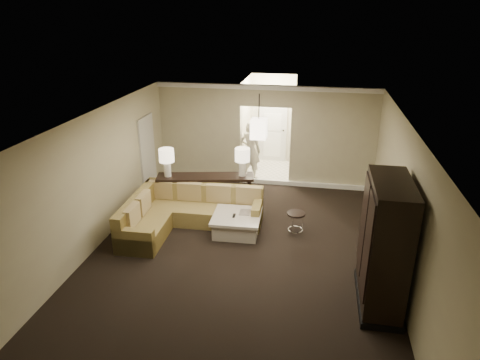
% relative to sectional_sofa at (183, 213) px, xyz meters
% --- Properties ---
extents(ground, '(8.00, 8.00, 0.00)m').
position_rel_sectional_sofa_xyz_m(ground, '(1.47, -1.05, -0.34)').
color(ground, black).
rests_on(ground, ground).
extents(wall_back, '(6.00, 0.04, 2.80)m').
position_rel_sectional_sofa_xyz_m(wall_back, '(1.47, 2.95, 1.06)').
color(wall_back, beige).
rests_on(wall_back, ground).
extents(wall_front, '(6.00, 0.04, 2.80)m').
position_rel_sectional_sofa_xyz_m(wall_front, '(1.47, -5.05, 1.06)').
color(wall_front, beige).
rests_on(wall_front, ground).
extents(wall_left, '(0.04, 8.00, 2.80)m').
position_rel_sectional_sofa_xyz_m(wall_left, '(-1.53, -1.05, 1.06)').
color(wall_left, beige).
rests_on(wall_left, ground).
extents(wall_right, '(0.04, 8.00, 2.80)m').
position_rel_sectional_sofa_xyz_m(wall_right, '(4.47, -1.05, 1.06)').
color(wall_right, beige).
rests_on(wall_right, ground).
extents(ceiling, '(6.00, 8.00, 0.02)m').
position_rel_sectional_sofa_xyz_m(ceiling, '(1.47, -1.05, 2.46)').
color(ceiling, silver).
rests_on(ceiling, wall_back).
extents(crown_molding, '(6.00, 0.10, 0.12)m').
position_rel_sectional_sofa_xyz_m(crown_molding, '(1.47, 2.90, 2.39)').
color(crown_molding, white).
rests_on(crown_molding, wall_back).
extents(baseboard, '(6.00, 0.10, 0.12)m').
position_rel_sectional_sofa_xyz_m(baseboard, '(1.47, 2.90, -0.28)').
color(baseboard, white).
rests_on(baseboard, ground).
extents(side_door, '(0.05, 0.90, 2.10)m').
position_rel_sectional_sofa_xyz_m(side_door, '(-1.50, 1.75, 0.71)').
color(side_door, silver).
rests_on(side_door, ground).
extents(foyer, '(1.44, 2.02, 2.80)m').
position_rel_sectional_sofa_xyz_m(foyer, '(1.47, 4.30, 0.96)').
color(foyer, white).
rests_on(foyer, ground).
extents(sectional_sofa, '(2.85, 2.27, 0.85)m').
position_rel_sectional_sofa_xyz_m(sectional_sofa, '(0.00, 0.00, 0.00)').
color(sectional_sofa, brown).
rests_on(sectional_sofa, ground).
extents(coffee_table, '(1.10, 1.10, 0.44)m').
position_rel_sectional_sofa_xyz_m(coffee_table, '(1.25, -0.05, -0.12)').
color(coffee_table, beige).
rests_on(coffee_table, ground).
extents(console_table, '(2.39, 0.99, 0.90)m').
position_rel_sectional_sofa_xyz_m(console_table, '(0.28, 0.95, 0.20)').
color(console_table, black).
rests_on(console_table, ground).
extents(armoire, '(0.66, 1.54, 2.22)m').
position_rel_sectional_sofa_xyz_m(armoire, '(4.06, -2.00, 0.73)').
color(armoire, black).
rests_on(armoire, ground).
extents(drink_table, '(0.41, 0.41, 0.51)m').
position_rel_sectional_sofa_xyz_m(drink_table, '(2.54, 0.13, 0.03)').
color(drink_table, black).
rests_on(drink_table, ground).
extents(table_lamp_left, '(0.36, 0.36, 0.69)m').
position_rel_sectional_sofa_xyz_m(table_lamp_left, '(-0.60, 0.77, 1.02)').
color(table_lamp_left, white).
rests_on(table_lamp_left, console_table).
extents(table_lamp_right, '(0.36, 0.36, 0.69)m').
position_rel_sectional_sofa_xyz_m(table_lamp_right, '(1.16, 1.14, 1.02)').
color(table_lamp_right, white).
rests_on(table_lamp_right, console_table).
extents(pendant_light, '(0.38, 0.38, 1.09)m').
position_rel_sectional_sofa_xyz_m(pendant_light, '(1.47, 1.65, 1.61)').
color(pendant_light, black).
rests_on(pendant_light, ceiling).
extents(person, '(0.78, 0.62, 1.88)m').
position_rel_sectional_sofa_xyz_m(person, '(1.02, 3.25, 0.60)').
color(person, '#EDE7C9').
rests_on(person, ground).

